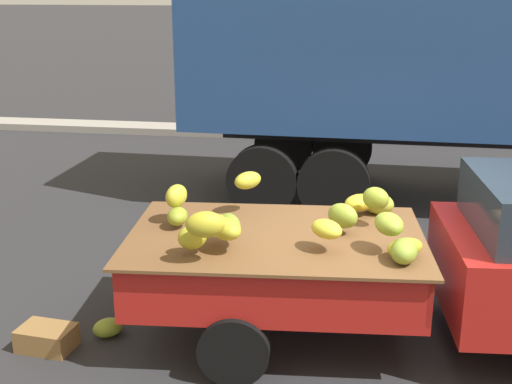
# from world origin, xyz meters

# --- Properties ---
(ground) EXTENTS (220.00, 220.00, 0.00)m
(ground) POSITION_xyz_m (0.00, 0.00, 0.00)
(ground) COLOR #28282B
(curb_strip) EXTENTS (80.00, 0.80, 0.16)m
(curb_strip) POSITION_xyz_m (0.00, 9.04, 0.08)
(curb_strip) COLOR gray
(curb_strip) RESTS_ON ground
(pickup_truck) EXTENTS (5.14, 2.23, 1.70)m
(pickup_truck) POSITION_xyz_m (0.81, -0.01, 0.89)
(pickup_truck) COLOR #B21E19
(pickup_truck) RESTS_ON ground
(fallen_banana_bunch_near_tailgate) EXTENTS (0.38, 0.36, 0.19)m
(fallen_banana_bunch_near_tailgate) POSITION_xyz_m (-2.80, -0.45, 0.10)
(fallen_banana_bunch_near_tailgate) COLOR olive
(fallen_banana_bunch_near_tailgate) RESTS_ON ground
(produce_crate) EXTENTS (0.56, 0.41, 0.23)m
(produce_crate) POSITION_xyz_m (-3.30, -0.77, 0.11)
(produce_crate) COLOR olive
(produce_crate) RESTS_ON ground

